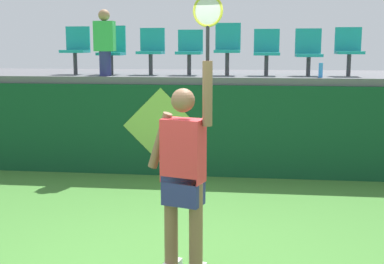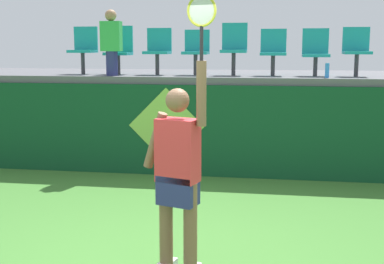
{
  "view_description": "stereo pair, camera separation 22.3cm",
  "coord_description": "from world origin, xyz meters",
  "px_view_note": "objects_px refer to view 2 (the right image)",
  "views": [
    {
      "loc": [
        0.82,
        -4.76,
        2.16
      ],
      "look_at": [
        0.09,
        1.31,
        1.14
      ],
      "focal_mm": 48.88,
      "sensor_mm": 36.0,
      "label": 1
    },
    {
      "loc": [
        1.04,
        -4.73,
        2.16
      ],
      "look_at": [
        0.09,
        1.31,
        1.14
      ],
      "focal_mm": 48.88,
      "sensor_mm": 36.0,
      "label": 2
    }
  ],
  "objects_px": {
    "water_bottle": "(327,71)",
    "stadium_chair_6": "(316,50)",
    "stadium_chair_1": "(119,48)",
    "stadium_chair_0": "(84,47)",
    "tennis_player": "(178,171)",
    "stadium_chair_5": "(273,50)",
    "stadium_chair_3": "(196,49)",
    "stadium_chair_4": "(234,46)",
    "stadium_chair_2": "(158,49)",
    "spectator_0": "(111,41)",
    "stadium_chair_7": "(357,49)"
  },
  "relations": [
    {
      "from": "stadium_chair_6",
      "to": "stadium_chair_1",
      "type": "bearing_deg",
      "value": 179.93
    },
    {
      "from": "stadium_chair_0",
      "to": "stadium_chair_1",
      "type": "relative_size",
      "value": 0.99
    },
    {
      "from": "stadium_chair_6",
      "to": "stadium_chair_5",
      "type": "bearing_deg",
      "value": -179.7
    },
    {
      "from": "tennis_player",
      "to": "stadium_chair_0",
      "type": "xyz_separation_m",
      "value": [
        -2.56,
        4.48,
        1.12
      ]
    },
    {
      "from": "stadium_chair_2",
      "to": "stadium_chair_3",
      "type": "xyz_separation_m",
      "value": [
        0.68,
        -0.0,
        -0.01
      ]
    },
    {
      "from": "spectator_0",
      "to": "stadium_chair_7",
      "type": "bearing_deg",
      "value": 6.21
    },
    {
      "from": "stadium_chair_3",
      "to": "stadium_chair_5",
      "type": "xyz_separation_m",
      "value": [
        1.33,
        0.0,
        -0.0
      ]
    },
    {
      "from": "stadium_chair_1",
      "to": "stadium_chair_4",
      "type": "distance_m",
      "value": 2.06
    },
    {
      "from": "stadium_chair_4",
      "to": "spectator_0",
      "type": "bearing_deg",
      "value": -167.59
    },
    {
      "from": "stadium_chair_1",
      "to": "stadium_chair_4",
      "type": "height_order",
      "value": "stadium_chair_4"
    },
    {
      "from": "stadium_chair_0",
      "to": "stadium_chair_2",
      "type": "bearing_deg",
      "value": -0.04
    },
    {
      "from": "stadium_chair_0",
      "to": "spectator_0",
      "type": "distance_m",
      "value": 0.8
    },
    {
      "from": "stadium_chair_4",
      "to": "stadium_chair_6",
      "type": "relative_size",
      "value": 1.13
    },
    {
      "from": "stadium_chair_1",
      "to": "stadium_chair_3",
      "type": "height_order",
      "value": "stadium_chair_1"
    },
    {
      "from": "water_bottle",
      "to": "stadium_chair_7",
      "type": "distance_m",
      "value": 0.8
    },
    {
      "from": "stadium_chair_0",
      "to": "stadium_chair_3",
      "type": "relative_size",
      "value": 1.08
    },
    {
      "from": "stadium_chair_5",
      "to": "water_bottle",
      "type": "bearing_deg",
      "value": -30.42
    },
    {
      "from": "stadium_chair_0",
      "to": "stadium_chair_6",
      "type": "height_order",
      "value": "stadium_chair_0"
    },
    {
      "from": "stadium_chair_2",
      "to": "tennis_player",
      "type": "bearing_deg",
      "value": -75.11
    },
    {
      "from": "tennis_player",
      "to": "stadium_chair_7",
      "type": "distance_m",
      "value": 5.11
    },
    {
      "from": "stadium_chair_2",
      "to": "spectator_0",
      "type": "relative_size",
      "value": 0.74
    },
    {
      "from": "stadium_chair_2",
      "to": "stadium_chair_3",
      "type": "bearing_deg",
      "value": -0.27
    },
    {
      "from": "stadium_chair_2",
      "to": "stadium_chair_6",
      "type": "height_order",
      "value": "stadium_chair_2"
    },
    {
      "from": "stadium_chair_5",
      "to": "stadium_chair_7",
      "type": "bearing_deg",
      "value": -0.02
    },
    {
      "from": "tennis_player",
      "to": "stadium_chair_6",
      "type": "height_order",
      "value": "tennis_player"
    },
    {
      "from": "tennis_player",
      "to": "stadium_chair_1",
      "type": "bearing_deg",
      "value": 112.97
    },
    {
      "from": "stadium_chair_3",
      "to": "stadium_chair_4",
      "type": "distance_m",
      "value": 0.66
    },
    {
      "from": "stadium_chair_3",
      "to": "stadium_chair_6",
      "type": "bearing_deg",
      "value": 0.18
    },
    {
      "from": "tennis_player",
      "to": "stadium_chair_3",
      "type": "relative_size",
      "value": 3.29
    },
    {
      "from": "tennis_player",
      "to": "stadium_chair_4",
      "type": "bearing_deg",
      "value": 88.05
    },
    {
      "from": "water_bottle",
      "to": "stadium_chair_6",
      "type": "height_order",
      "value": "stadium_chair_6"
    },
    {
      "from": "stadium_chair_2",
      "to": "stadium_chair_6",
      "type": "distance_m",
      "value": 2.72
    },
    {
      "from": "tennis_player",
      "to": "stadium_chair_0",
      "type": "bearing_deg",
      "value": 119.77
    },
    {
      "from": "stadium_chair_0",
      "to": "stadium_chair_4",
      "type": "height_order",
      "value": "stadium_chair_4"
    },
    {
      "from": "stadium_chair_0",
      "to": "stadium_chair_1",
      "type": "distance_m",
      "value": 0.66
    },
    {
      "from": "stadium_chair_2",
      "to": "stadium_chair_6",
      "type": "bearing_deg",
      "value": 0.07
    },
    {
      "from": "stadium_chair_1",
      "to": "stadium_chair_6",
      "type": "height_order",
      "value": "stadium_chair_1"
    },
    {
      "from": "stadium_chair_6",
      "to": "spectator_0",
      "type": "distance_m",
      "value": 3.46
    },
    {
      "from": "stadium_chair_3",
      "to": "spectator_0",
      "type": "relative_size",
      "value": 0.71
    },
    {
      "from": "tennis_player",
      "to": "spectator_0",
      "type": "xyz_separation_m",
      "value": [
        -1.9,
        4.03,
        1.22
      ]
    },
    {
      "from": "stadium_chair_0",
      "to": "stadium_chair_2",
      "type": "distance_m",
      "value": 1.37
    },
    {
      "from": "tennis_player",
      "to": "stadium_chair_6",
      "type": "xyz_separation_m",
      "value": [
        1.53,
        4.48,
        1.07
      ]
    },
    {
      "from": "water_bottle",
      "to": "stadium_chair_3",
      "type": "distance_m",
      "value": 2.28
    },
    {
      "from": "stadium_chair_1",
      "to": "stadium_chair_0",
      "type": "bearing_deg",
      "value": -179.45
    },
    {
      "from": "stadium_chair_0",
      "to": "stadium_chair_3",
      "type": "height_order",
      "value": "stadium_chair_0"
    },
    {
      "from": "stadium_chair_2",
      "to": "stadium_chair_5",
      "type": "xyz_separation_m",
      "value": [
        2.01,
        -0.0,
        -0.02
      ]
    },
    {
      "from": "water_bottle",
      "to": "spectator_0",
      "type": "relative_size",
      "value": 0.21
    },
    {
      "from": "tennis_player",
      "to": "stadium_chair_3",
      "type": "xyz_separation_m",
      "value": [
        -0.51,
        4.48,
        1.08
      ]
    },
    {
      "from": "stadium_chair_0",
      "to": "stadium_chair_4",
      "type": "relative_size",
      "value": 0.94
    },
    {
      "from": "water_bottle",
      "to": "spectator_0",
      "type": "height_order",
      "value": "spectator_0"
    }
  ]
}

